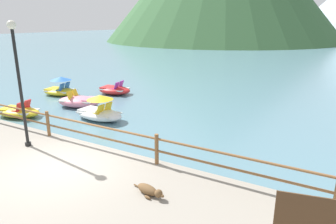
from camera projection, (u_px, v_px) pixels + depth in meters
ground_plane at (289, 55)px, 42.46m from camera, size 200.00×200.00×0.00m
dock_railing at (96, 132)px, 10.23m from camera, size 23.92×0.12×0.95m
lamp_post at (18, 74)px, 9.89m from camera, size 0.28×0.28×4.16m
sign_board at (309, 218)px, 5.53m from camera, size 1.16×0.29×1.19m
dog_resting at (149, 190)px, 7.58m from camera, size 1.06×0.43×0.26m
pedal_boat_0 at (114, 90)px, 19.71m from camera, size 2.32×1.67×0.85m
pedal_boat_2 at (79, 101)px, 16.76m from camera, size 2.66×2.02×0.90m
pedal_boat_3 at (99, 112)px, 14.58m from camera, size 2.58×1.35×1.22m
pedal_boat_4 at (60, 89)px, 19.39m from camera, size 2.49×1.78×1.18m
pedal_boat_5 at (18, 112)px, 15.08m from camera, size 2.46×1.74×0.82m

